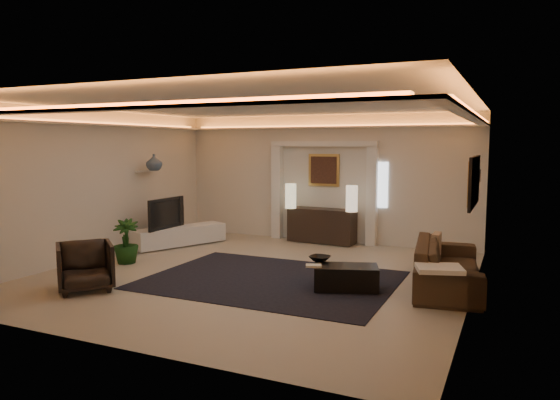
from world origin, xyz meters
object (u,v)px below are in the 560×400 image
at_px(console, 322,225).
at_px(sofa, 448,265).
at_px(coffee_table, 346,277).
at_px(armchair, 85,266).

distance_m(console, sofa, 4.07).
bearing_deg(coffee_table, console, 96.16).
bearing_deg(coffee_table, armchair, -174.86).
bearing_deg(console, coffee_table, -60.69).
xyz_separation_m(console, armchair, (-1.99, -5.16, -0.03)).
bearing_deg(sofa, console, 41.52).
bearing_deg(armchair, console, 20.15).
height_order(sofa, coffee_table, sofa).
distance_m(sofa, armchair, 5.63).
xyz_separation_m(console, coffee_table, (1.67, -3.50, -0.20)).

